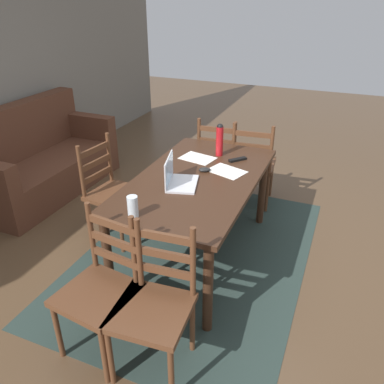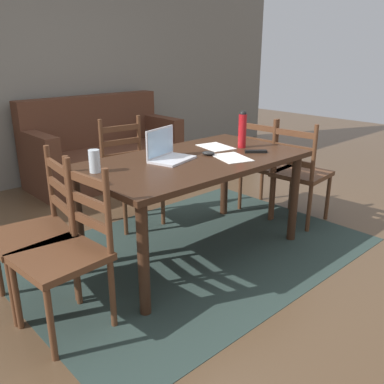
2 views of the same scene
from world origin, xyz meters
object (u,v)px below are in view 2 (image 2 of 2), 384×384
Objects in this scene: chair_left_far at (39,232)px; drinking_glass at (94,161)px; computer_mouse at (209,153)px; tv_remote at (256,151)px; dining_table at (194,170)px; chair_far_head at (131,174)px; water_bottle at (242,129)px; chair_right_far at (266,165)px; chair_left_near at (67,253)px; chair_right_near at (300,173)px; laptop at (167,152)px; couch at (103,151)px.

drinking_glass is (0.41, -0.01, 0.38)m from chair_left_far.
tv_remote is (0.33, -0.19, -0.01)m from computer_mouse.
dining_table is 0.87m from chair_far_head.
water_bottle is 0.41m from computer_mouse.
computer_mouse is (-0.39, -0.01, -0.14)m from water_bottle.
chair_right_far is 0.83m from tv_remote.
chair_left_near is at bearing -170.75° from chair_right_far.
chair_left_near is at bearing -173.97° from water_bottle.
chair_far_head is at bearing 137.56° from chair_right_near.
chair_left_near is 1.00× the size of chair_far_head.
computer_mouse is at bearing -6.21° from dining_table.
drinking_glass is at bearing 166.70° from dining_table.
chair_left_near is (-1.13, -0.18, -0.21)m from dining_table.
water_bottle reaches higher than chair_right_far.
laptop reaches higher than chair_far_head.
chair_left_far is (-1.14, -0.66, 0.00)m from chair_far_head.
chair_left_near is 1.00× the size of chair_left_far.
tv_remote is at bearing -90.80° from couch.
chair_left_near and chair_far_head have the same top height.
tv_remote is (1.60, -0.02, 0.31)m from chair_left_near.
chair_left_far is at bearing 144.77° from computer_mouse.
chair_left_far is 6.37× the size of drinking_glass.
couch is at bearing 58.36° from drinking_glass.
computer_mouse is (1.27, -0.20, 0.32)m from chair_left_far.
laptop is 0.55m from drinking_glass.
chair_left_near is at bearing -163.50° from laptop.
tv_remote is (-0.66, -0.39, 0.31)m from chair_right_far.
chair_left_far is 0.53× the size of couch.
drinking_glass is at bearing -179.55° from chair_right_far.
chair_right_far is at bearing 0.06° from chair_left_far.
chair_left_near is 1.00× the size of chair_right_far.
water_bottle is at bearing -89.37° from couch.
dining_table is at bearing 179.00° from water_bottle.
chair_right_far is at bearing 0.45° from drinking_glass.
chair_left_far is 0.56m from drinking_glass.
chair_right_far is 3.18× the size of water_bottle.
chair_right_far is at bearing 3.69° from laptop.
chair_right_near is 1.53m from chair_far_head.
chair_right_far reaches higher than dining_table.
dining_table is 0.18m from computer_mouse.
chair_far_head is at bearing 149.85° from chair_right_far.
chair_right_far is at bearing 9.25° from chair_left_near.
tv_remote is (-0.06, -0.19, -0.15)m from water_bottle.
couch reaches higher than chair_right_near.
couch is 6.02× the size of water_bottle.
tv_remote is at bearing -149.72° from chair_right_far.
couch is (-0.63, 1.97, -0.11)m from chair_right_far.
chair_left_far is 1.33m from computer_mouse.
couch reaches higher than drinking_glass.
couch is 18.00× the size of computer_mouse.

